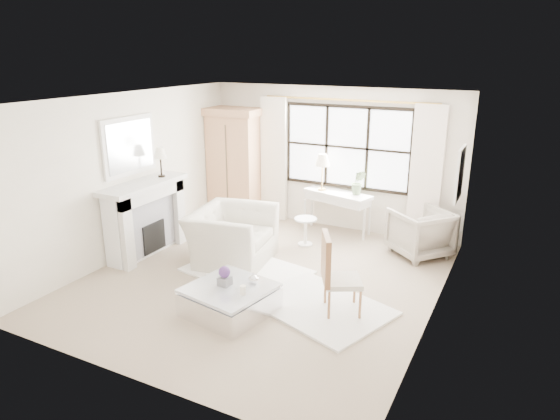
# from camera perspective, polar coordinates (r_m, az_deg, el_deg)

# --- Properties ---
(floor) EXTENTS (5.50, 5.50, 0.00)m
(floor) POSITION_cam_1_polar(r_m,az_deg,el_deg) (7.68, -1.98, -7.88)
(floor) COLOR tan
(floor) RESTS_ON ground
(ceiling) EXTENTS (5.50, 5.50, 0.00)m
(ceiling) POSITION_cam_1_polar(r_m,az_deg,el_deg) (6.95, -2.22, 12.61)
(ceiling) COLOR silver
(ceiling) RESTS_ON ground
(wall_back) EXTENTS (5.00, 0.00, 5.00)m
(wall_back) POSITION_cam_1_polar(r_m,az_deg,el_deg) (9.62, 5.94, 5.86)
(wall_back) COLOR white
(wall_back) RESTS_ON ground
(wall_front) EXTENTS (5.00, 0.00, 5.00)m
(wall_front) POSITION_cam_1_polar(r_m,az_deg,el_deg) (5.12, -17.31, -5.81)
(wall_front) COLOR silver
(wall_front) RESTS_ON ground
(wall_left) EXTENTS (0.00, 5.50, 5.50)m
(wall_left) POSITION_cam_1_polar(r_m,az_deg,el_deg) (8.66, -16.73, 3.85)
(wall_left) COLOR white
(wall_left) RESTS_ON ground
(wall_right) EXTENTS (0.00, 5.50, 5.50)m
(wall_right) POSITION_cam_1_polar(r_m,az_deg,el_deg) (6.42, 17.82, -1.04)
(wall_right) COLOR beige
(wall_right) RESTS_ON ground
(window_pane) EXTENTS (2.40, 0.02, 1.50)m
(window_pane) POSITION_cam_1_polar(r_m,az_deg,el_deg) (9.45, 7.65, 7.13)
(window_pane) COLOR white
(window_pane) RESTS_ON wall_back
(window_frame) EXTENTS (2.50, 0.04, 1.50)m
(window_frame) POSITION_cam_1_polar(r_m,az_deg,el_deg) (9.45, 7.62, 7.12)
(window_frame) COLOR black
(window_frame) RESTS_ON wall_back
(curtain_rod) EXTENTS (3.30, 0.04, 0.04)m
(curtain_rod) POSITION_cam_1_polar(r_m,az_deg,el_deg) (9.28, 7.74, 12.35)
(curtain_rod) COLOR gold
(curtain_rod) RESTS_ON wall_back
(curtain_left) EXTENTS (0.55, 0.10, 2.47)m
(curtain_left) POSITION_cam_1_polar(r_m,az_deg,el_deg) (10.04, -0.71, 5.79)
(curtain_left) COLOR white
(curtain_left) RESTS_ON ground
(curtain_right) EXTENTS (0.55, 0.10, 2.47)m
(curtain_right) POSITION_cam_1_polar(r_m,az_deg,el_deg) (9.08, 16.33, 3.75)
(curtain_right) COLOR white
(curtain_right) RESTS_ON ground
(fireplace) EXTENTS (0.58, 1.66, 1.26)m
(fireplace) POSITION_cam_1_polar(r_m,az_deg,el_deg) (8.70, -15.24, -0.78)
(fireplace) COLOR silver
(fireplace) RESTS_ON ground
(mirror_frame) EXTENTS (0.05, 1.15, 0.95)m
(mirror_frame) POSITION_cam_1_polar(r_m,az_deg,el_deg) (8.54, -16.88, 7.02)
(mirror_frame) COLOR white
(mirror_frame) RESTS_ON wall_left
(mirror_glass) EXTENTS (0.02, 1.00, 0.80)m
(mirror_glass) POSITION_cam_1_polar(r_m,az_deg,el_deg) (8.52, -16.73, 7.00)
(mirror_glass) COLOR silver
(mirror_glass) RESTS_ON wall_left
(art_frame) EXTENTS (0.04, 0.62, 0.82)m
(art_frame) POSITION_cam_1_polar(r_m,az_deg,el_deg) (7.99, 19.87, 3.88)
(art_frame) COLOR silver
(art_frame) RESTS_ON wall_right
(art_canvas) EXTENTS (0.01, 0.52, 0.72)m
(art_canvas) POSITION_cam_1_polar(r_m,az_deg,el_deg) (8.00, 19.73, 3.90)
(art_canvas) COLOR beige
(art_canvas) RESTS_ON wall_right
(mantel_lamp) EXTENTS (0.22, 0.22, 0.51)m
(mantel_lamp) POSITION_cam_1_polar(r_m,az_deg,el_deg) (8.70, -13.54, 6.23)
(mantel_lamp) COLOR black
(mantel_lamp) RESTS_ON fireplace
(armoire) EXTENTS (1.13, 0.72, 2.24)m
(armoire) POSITION_cam_1_polar(r_m,az_deg,el_deg) (10.25, -5.20, 5.42)
(armoire) COLOR tan
(armoire) RESTS_ON floor
(console_table) EXTENTS (1.37, 0.77, 0.80)m
(console_table) POSITION_cam_1_polar(r_m,az_deg,el_deg) (9.48, 6.52, -0.29)
(console_table) COLOR silver
(console_table) RESTS_ON floor
(console_lamp) EXTENTS (0.28, 0.28, 0.69)m
(console_lamp) POSITION_cam_1_polar(r_m,az_deg,el_deg) (9.36, 4.88, 5.59)
(console_lamp) COLOR #AE843C
(console_lamp) RESTS_ON console_table
(orchid_plant) EXTENTS (0.28, 0.24, 0.46)m
(orchid_plant) POSITION_cam_1_polar(r_m,az_deg,el_deg) (9.20, 8.93, 3.13)
(orchid_plant) COLOR #5E774F
(orchid_plant) RESTS_ON console_table
(side_table) EXTENTS (0.40, 0.40, 0.51)m
(side_table) POSITION_cam_1_polar(r_m,az_deg,el_deg) (8.85, 2.93, -2.02)
(side_table) COLOR white
(side_table) RESTS_ON floor
(rug_left) EXTENTS (2.01, 1.59, 0.03)m
(rug_left) POSITION_cam_1_polar(r_m,az_deg,el_deg) (7.92, -3.82, -6.95)
(rug_left) COLOR white
(rug_left) RESTS_ON floor
(rug_right) EXTENTS (2.08, 1.82, 0.03)m
(rug_right) POSITION_cam_1_polar(r_m,az_deg,el_deg) (6.90, 4.67, -10.94)
(rug_right) COLOR white
(rug_right) RESTS_ON floor
(club_armchair) EXTENTS (1.36, 1.50, 0.88)m
(club_armchair) POSITION_cam_1_polar(r_m,az_deg,el_deg) (8.18, -5.51, -2.98)
(club_armchair) COLOR beige
(club_armchair) RESTS_ON floor
(wingback_chair) EXTENTS (1.23, 1.23, 0.80)m
(wingback_chair) POSITION_cam_1_polar(r_m,az_deg,el_deg) (8.72, 15.73, -2.50)
(wingback_chair) COLOR #A3998A
(wingback_chair) RESTS_ON floor
(french_chair) EXTENTS (0.66, 0.65, 1.08)m
(french_chair) POSITION_cam_1_polar(r_m,az_deg,el_deg) (6.68, 6.92, -9.20)
(french_chair) COLOR #A06D43
(french_chair) RESTS_ON floor
(coffee_table) EXTENTS (1.16, 1.16, 0.38)m
(coffee_table) POSITION_cam_1_polar(r_m,az_deg,el_deg) (6.72, -5.75, -10.20)
(coffee_table) COLOR white
(coffee_table) RESTS_ON floor
(planter_box) EXTENTS (0.16, 0.16, 0.11)m
(planter_box) POSITION_cam_1_polar(r_m,az_deg,el_deg) (6.65, -6.33, -8.09)
(planter_box) COLOR slate
(planter_box) RESTS_ON coffee_table
(planter_flowers) EXTENTS (0.15, 0.15, 0.15)m
(planter_flowers) POSITION_cam_1_polar(r_m,az_deg,el_deg) (6.59, -6.37, -7.05)
(planter_flowers) COLOR #4C2A69
(planter_flowers) RESTS_ON planter_box
(pillar_candle) EXTENTS (0.08, 0.08, 0.12)m
(pillar_candle) POSITION_cam_1_polar(r_m,az_deg,el_deg) (6.39, -4.26, -9.12)
(pillar_candle) COLOR white
(pillar_candle) RESTS_ON coffee_table
(coffee_vase) EXTENTS (0.18, 0.18, 0.15)m
(coffee_vase) POSITION_cam_1_polar(r_m,az_deg,el_deg) (6.67, -3.06, -7.76)
(coffee_vase) COLOR white
(coffee_vase) RESTS_ON coffee_table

